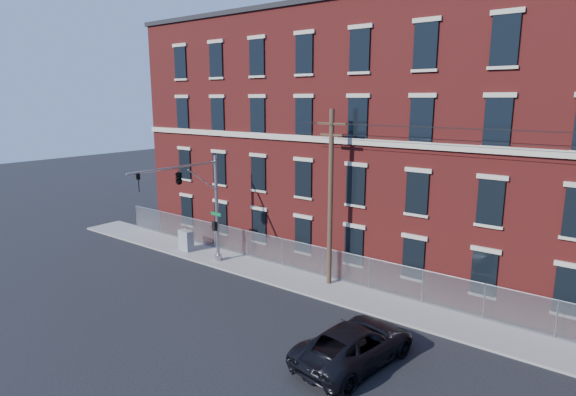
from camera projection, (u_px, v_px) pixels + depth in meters
The scene contains 8 objects.
ground at pixel (238, 309), 24.44m from camera, with size 140.00×140.00×0.00m, color black.
sidewalk at pixel (510, 340), 21.17m from camera, with size 65.00×3.00×0.12m, color gray.
mill_building at pixel (563, 144), 26.45m from camera, with size 55.30×14.32×16.30m.
chain_link_fence at pixel (519, 309), 21.98m from camera, with size 59.06×0.06×1.85m.
traffic_signal_mast at pixel (188, 187), 28.60m from camera, with size 0.90×6.75×7.00m.
utility_pole_near at pixel (330, 195), 26.50m from camera, with size 1.80×0.28×10.00m.
pickup_truck at pixel (355, 344), 19.35m from camera, with size 2.70×5.86×1.63m, color black.
utility_cabinet at pixel (186, 240), 33.45m from camera, with size 1.15×0.58×1.44m, color gray.
Camera 1 is at (15.89, -16.47, 10.64)m, focal length 29.51 mm.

